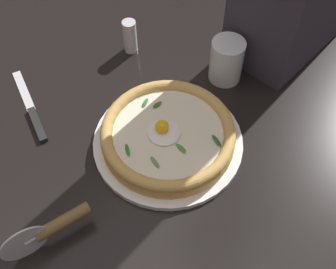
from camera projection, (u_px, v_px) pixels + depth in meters
The scene contains 7 objects.
ground_plane at pixel (153, 149), 0.90m from camera, with size 2.40×2.40×0.03m, color black.
pizza_plate at pixel (168, 142), 0.88m from camera, with size 0.30×0.30×0.01m, color white.
pizza at pixel (168, 134), 0.86m from camera, with size 0.27×0.27×0.05m.
pizza_cutter at pixel (51, 229), 0.74m from camera, with size 0.03×0.16×0.09m.
table_knife at pixel (33, 115), 0.93m from camera, with size 0.22×0.06×0.01m.
drinking_glass at pixel (226, 63), 0.96m from camera, with size 0.07×0.07×0.10m.
pepper_shaker at pixel (130, 36), 1.01m from camera, with size 0.03×0.03×0.08m, color silver.
Camera 1 is at (-0.42, 0.27, 0.73)m, focal length 46.43 mm.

